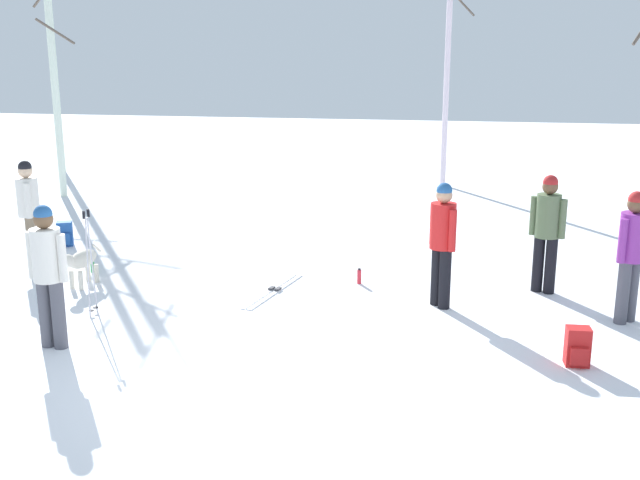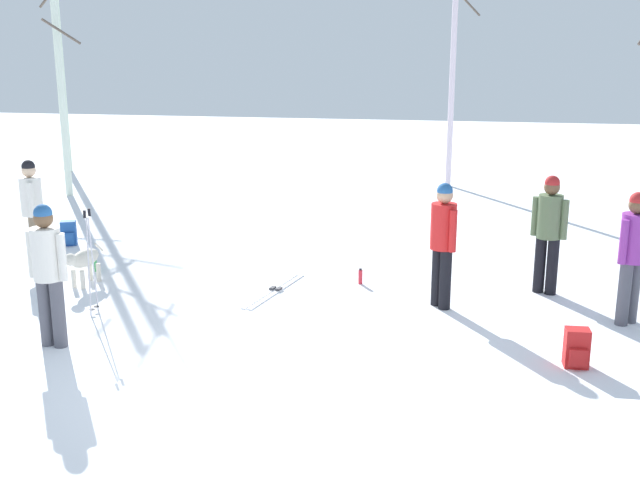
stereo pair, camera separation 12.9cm
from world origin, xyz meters
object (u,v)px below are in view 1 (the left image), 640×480
Objects in this scene: person_0 at (48,267)px; person_1 at (547,226)px; dog at (81,261)px; ski_pair_lying_0 at (274,291)px; birch_tree_0 at (51,26)px; birch_tree_2 at (449,32)px; person_2 at (29,206)px; backpack_1 at (578,347)px; ski_poles_0 at (90,259)px; birch_tree_1 at (53,59)px; person_4 at (632,249)px; person_3 at (442,237)px; water_bottle_0 at (359,276)px; water_bottle_1 at (92,264)px; backpack_0 at (65,234)px.

person_0 is 1.00× the size of person_1.
dog is at bearing -171.61° from person_1.
ski_pair_lying_0 is 0.22× the size of birch_tree_0.
person_2 is at bearing -126.18° from birch_tree_2.
backpack_1 is (8.13, -2.53, -0.77)m from person_2.
ski_poles_0 is 9.11m from birch_tree_1.
person_3 is at bearing 175.70° from person_4.
person_1 is at bearing 10.41° from ski_pair_lying_0.
person_2 is 7.18× the size of water_bottle_0.
water_bottle_1 is (-4.22, -0.18, 0.02)m from water_bottle_0.
water_bottle_1 is at bearing 172.05° from ski_pair_lying_0.
backpack_1 reaches higher than water_bottle_0.
person_1 is at bearing 2.33° from water_bottle_1.
water_bottle_1 is (-0.93, 1.80, -0.63)m from ski_poles_0.
water_bottle_1 is 7.43m from birch_tree_1.
water_bottle_1 is (-3.05, 0.43, 0.12)m from ski_pair_lying_0.
person_4 is at bearing -0.71° from dog.
person_0 is at bearing -70.16° from dog.
water_bottle_0 is 0.88× the size of water_bottle_1.
person_3 reaches higher than water_bottle_0.
person_1 reaches higher than water_bottle_0.
dog is 0.15× the size of birch_tree_1.
water_bottle_0 is at bearing -177.78° from person_1.
person_4 is (0.92, -1.08, 0.00)m from person_1.
birch_tree_1 is (-2.38, 4.29, 2.98)m from backpack_0.
person_0 is 13.99m from birch_tree_0.
water_bottle_1 is (-6.89, -0.28, -0.85)m from person_1.
backpack_0 is at bearing 156.71° from ski_pair_lying_0.
person_0 is at bearing -129.12° from ski_pair_lying_0.
person_3 is 2.45m from backpack_1.
water_bottle_1 is at bearing -120.52° from birch_tree_2.
ski_poles_0 is at bearing -111.96° from birch_tree_2.
birch_tree_0 is (-12.54, 11.41, 3.81)m from backpack_1.
person_4 is 6.34× the size of water_bottle_1.
person_0 is 3.90× the size of backpack_1.
ski_pair_lying_0 is at bearing -169.59° from person_1.
person_4 is 3.90× the size of backpack_0.
backpack_1 is (3.96, -1.92, 0.20)m from ski_pair_lying_0.
ski_poles_0 reaches higher than water_bottle_0.
person_3 is at bearing -7.00° from person_2.
birch_tree_2 is (6.34, 8.67, 2.83)m from person_2.
person_0 is at bearing -109.66° from birch_tree_2.
ski_poles_0 is at bearing -56.53° from dog.
backpack_1 is (0.12, -2.63, -0.77)m from person_1.
person_3 is at bearing 132.23° from backpack_1.
backpack_0 is (-1.45, 2.13, -0.17)m from dog.
person_2 and person_4 have the same top height.
birch_tree_2 is at bearing 101.01° from person_1.
birch_tree_0 reaches higher than backpack_0.
person_3 is 7.18× the size of water_bottle_0.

